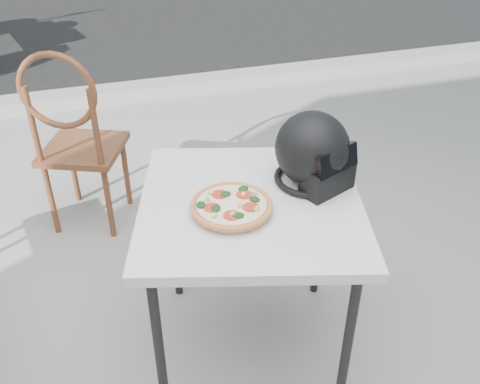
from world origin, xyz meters
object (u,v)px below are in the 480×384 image
object	(u,v)px
cafe_table_main	(251,216)
plate	(231,210)
cafe_chair_main	(74,133)
pizza	(231,205)
helmet	(314,153)

from	to	relation	value
cafe_table_main	plate	bearing A→B (deg)	-152.73
plate	cafe_chair_main	distance (m)	1.38
cafe_table_main	cafe_chair_main	xyz separation A→B (m)	(-0.64, 1.21, -0.12)
cafe_table_main	cafe_chair_main	bearing A→B (deg)	118.14
pizza	cafe_chair_main	bearing A→B (deg)	113.65
cafe_chair_main	cafe_table_main	bearing A→B (deg)	142.06
plate	pizza	xyz separation A→B (m)	(-0.00, 0.00, 0.02)
cafe_table_main	plate	distance (m)	0.14
helmet	plate	bearing A→B (deg)	173.52
helmet	cafe_chair_main	distance (m)	1.51
plate	helmet	xyz separation A→B (m)	(0.38, 0.11, 0.13)
cafe_table_main	cafe_chair_main	world-z (taller)	cafe_chair_main
cafe_table_main	pizza	size ratio (longest dim) A/B	2.58
helmet	cafe_chair_main	world-z (taller)	cafe_chair_main
cafe_table_main	pizza	xyz separation A→B (m)	(-0.10, -0.05, 0.10)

